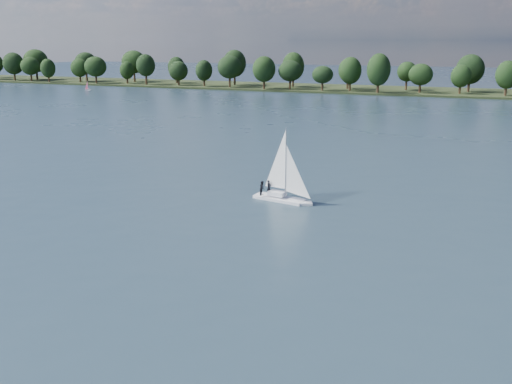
% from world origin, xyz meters
% --- Properties ---
extents(ground, '(700.00, 700.00, 0.00)m').
position_xyz_m(ground, '(0.00, 100.00, 0.00)').
color(ground, '#233342').
rests_on(ground, ground).
extents(far_shore, '(660.00, 40.00, 1.50)m').
position_xyz_m(far_shore, '(0.00, 212.00, 0.00)').
color(far_shore, black).
rests_on(far_shore, ground).
extents(sailboat, '(7.83, 3.59, 9.94)m').
position_xyz_m(sailboat, '(-0.81, 41.78, 2.77)').
color(sailboat, white).
rests_on(sailboat, ground).
extents(dinghy_pink, '(2.64, 1.38, 4.02)m').
position_xyz_m(dinghy_pink, '(-129.56, 170.74, 0.95)').
color(dinghy_pink, silver).
rests_on(dinghy_pink, ground).
extents(pontoon, '(4.16, 2.34, 0.50)m').
position_xyz_m(pontoon, '(-176.48, 193.15, 0.00)').
color(pontoon, slate).
rests_on(pontoon, ground).
extents(treeline, '(562.11, 74.41, 17.56)m').
position_xyz_m(treeline, '(-23.96, 208.65, 7.98)').
color(treeline, black).
rests_on(treeline, ground).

